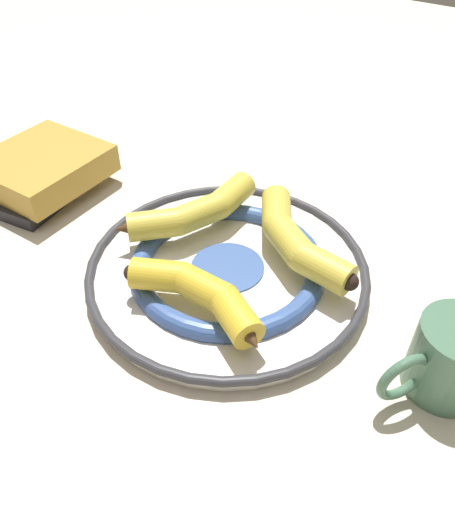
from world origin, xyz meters
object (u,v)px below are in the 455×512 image
at_px(banana_a, 193,212).
at_px(coffee_mug, 450,359).
at_px(banana_b, 294,237).
at_px(book_stack, 44,171).
at_px(banana_c, 201,294).
at_px(decorative_bowl, 228,268).

height_order(banana_a, coffee_mug, coffee_mug).
height_order(banana_b, book_stack, banana_b).
xyz_separation_m(banana_b, coffee_mug, (0.22, -0.07, -0.01)).
height_order(banana_c, coffee_mug, coffee_mug).
bearing_deg(banana_c, book_stack, -12.45).
bearing_deg(coffee_mug, banana_b, -75.56).
distance_m(decorative_bowl, banana_c, 0.09).
distance_m(decorative_bowl, banana_a, 0.09).
relative_size(banana_c, book_stack, 0.94).
height_order(banana_c, book_stack, banana_c).
bearing_deg(banana_c, decorative_bowl, -74.64).
height_order(banana_a, banana_c, banana_a).
xyz_separation_m(banana_a, banana_b, (0.14, 0.03, 0.00)).
bearing_deg(coffee_mug, banana_c, -41.15).
bearing_deg(decorative_bowl, banana_a, 158.34).
bearing_deg(banana_a, decorative_bowl, -90.96).
distance_m(decorative_bowl, coffee_mug, 0.27).
bearing_deg(decorative_bowl, book_stack, -179.88).
xyz_separation_m(decorative_bowl, banana_c, (0.02, -0.08, 0.04)).
bearing_deg(banana_b, coffee_mug, 14.01).
bearing_deg(decorative_bowl, coffee_mug, -1.29).
xyz_separation_m(banana_b, book_stack, (-0.41, -0.06, -0.02)).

